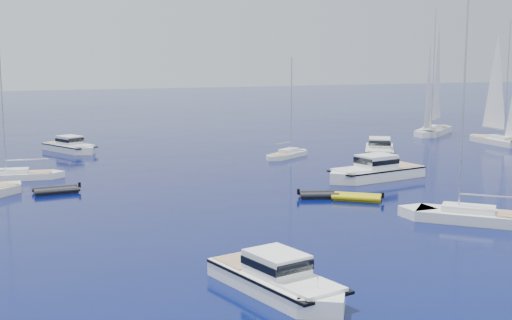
# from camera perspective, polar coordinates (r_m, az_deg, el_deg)

# --- Properties ---
(ground) EXTENTS (400.00, 400.00, 0.00)m
(ground) POSITION_cam_1_polar(r_m,az_deg,el_deg) (38.23, 15.34, -8.95)
(ground) COLOR #081751
(ground) RESTS_ON ground
(motor_cruiser_near) EXTENTS (5.15, 10.02, 2.52)m
(motor_cruiser_near) POSITION_cam_1_polar(r_m,az_deg,el_deg) (33.84, 1.93, -10.99)
(motor_cruiser_near) COLOR white
(motor_cruiser_near) RESTS_ON ground
(motor_cruiser_centre) EXTENTS (11.44, 5.45, 2.89)m
(motor_cruiser_centre) POSITION_cam_1_polar(r_m,az_deg,el_deg) (64.30, 9.82, -1.58)
(motor_cruiser_centre) COLOR white
(motor_cruiser_centre) RESTS_ON ground
(motor_cruiser_distant) EXTENTS (8.04, 10.37, 2.69)m
(motor_cruiser_distant) POSITION_cam_1_polar(r_m,az_deg,el_deg) (78.62, 10.24, 0.30)
(motor_cruiser_distant) COLOR silver
(motor_cruiser_distant) RESTS_ON ground
(motor_cruiser_horizon) EXTENTS (6.55, 9.45, 2.40)m
(motor_cruiser_horizon) POSITION_cam_1_polar(r_m,az_deg,el_deg) (84.07, -15.18, 0.68)
(motor_cruiser_horizon) COLOR white
(motor_cruiser_horizon) RESTS_ON ground
(sailboat_mid_r) EXTENTS (9.99, 9.68, 16.24)m
(sailboat_mid_r) POSITION_cam_1_polar(r_m,az_deg,el_deg) (49.66, 17.76, -4.95)
(sailboat_mid_r) COLOR white
(sailboat_mid_r) RESTS_ON ground
(sailboat_centre) EXTENTS (7.66, 6.05, 11.53)m
(sailboat_centre) POSITION_cam_1_polar(r_m,az_deg,el_deg) (76.95, 2.62, 0.25)
(sailboat_centre) COLOR silver
(sailboat_centre) RESTS_ON ground
(sailboat_sails_r) EXTENTS (3.17, 11.20, 16.37)m
(sailboat_sails_r) POSITION_cam_1_polar(r_m,az_deg,el_deg) (93.39, 19.52, 1.26)
(sailboat_sails_r) COLOR silver
(sailboat_sails_r) RESTS_ON ground
(sailboat_far_l) EXTENTS (9.26, 3.50, 13.27)m
(sailboat_far_l) POSITION_cam_1_polar(r_m,az_deg,el_deg) (67.09, -19.33, -1.52)
(sailboat_far_l) COLOR white
(sailboat_far_l) RESTS_ON ground
(sailboat_sails_far) EXTENTS (11.73, 10.50, 18.42)m
(sailboat_sails_far) POSITION_cam_1_polar(r_m,az_deg,el_deg) (102.35, 14.57, 2.11)
(sailboat_sails_far) COLOR white
(sailboat_sails_far) RESTS_ON ground
(tender_yellow) EXTENTS (4.52, 4.18, 0.95)m
(tender_yellow) POSITION_cam_1_polar(r_m,az_deg,el_deg) (54.88, 8.43, -3.33)
(tender_yellow) COLOR #C7BA0B
(tender_yellow) RESTS_ON ground
(tender_grey_near) EXTENTS (3.70, 2.74, 0.95)m
(tender_grey_near) POSITION_cam_1_polar(r_m,az_deg,el_deg) (55.50, 5.23, -3.13)
(tender_grey_near) COLOR black
(tender_grey_near) RESTS_ON ground
(tender_grey_far) EXTENTS (4.03, 2.38, 0.95)m
(tender_grey_far) POSITION_cam_1_polar(r_m,az_deg,el_deg) (59.49, -16.33, -2.65)
(tender_grey_far) COLOR black
(tender_grey_far) RESTS_ON ground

